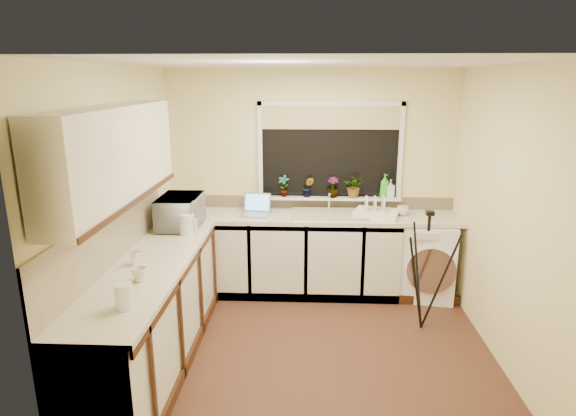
{
  "coord_description": "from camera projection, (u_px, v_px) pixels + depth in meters",
  "views": [
    {
      "loc": [
        -0.02,
        -3.85,
        2.34
      ],
      "look_at": [
        -0.22,
        0.55,
        1.15
      ],
      "focal_mm": 30.04,
      "sensor_mm": 36.0,
      "label": 1
    }
  ],
  "objects": [
    {
      "name": "ceiling",
      "position": [
        314.0,
        63.0,
        3.68
      ],
      "size": [
        3.2,
        3.2,
        0.0
      ],
      "primitive_type": "plane",
      "rotation": [
        3.14,
        0.0,
        0.0
      ],
      "color": "white",
      "rests_on": "ground"
    },
    {
      "name": "kettle",
      "position": [
        187.0,
        224.0,
        4.57
      ],
      "size": [
        0.15,
        0.15,
        0.19
      ],
      "primitive_type": "cylinder",
      "color": "silver",
      "rests_on": "worktop_left"
    },
    {
      "name": "wall_left",
      "position": [
        123.0,
        214.0,
        4.07
      ],
      "size": [
        0.0,
        3.0,
        3.0
      ],
      "primitive_type": "plane",
      "rotation": [
        1.57,
        0.0,
        1.57
      ],
      "color": "beige",
      "rests_on": "ground"
    },
    {
      "name": "microwave",
      "position": [
        180.0,
        212.0,
        4.79
      ],
      "size": [
        0.38,
        0.56,
        0.31
      ],
      "primitive_type": "imported",
      "rotation": [
        0.0,
        0.0,
        1.57
      ],
      "color": "silver",
      "rests_on": "worktop_left"
    },
    {
      "name": "window_glass",
      "position": [
        330.0,
        152.0,
        5.34
      ],
      "size": [
        1.5,
        0.02,
        1.0
      ],
      "primitive_type": "cube",
      "color": "black",
      "rests_on": "wall_back"
    },
    {
      "name": "glass_jug",
      "position": [
        124.0,
        296.0,
        3.1
      ],
      "size": [
        0.11,
        0.11,
        0.17
      ],
      "primitive_type": "cylinder",
      "color": "white",
      "rests_on": "worktop_left"
    },
    {
      "name": "wall_back",
      "position": [
        311.0,
        180.0,
        5.45
      ],
      "size": [
        3.2,
        0.0,
        3.2
      ],
      "primitive_type": "plane",
      "rotation": [
        1.57,
        0.0,
        0.0
      ],
      "color": "beige",
      "rests_on": "ground"
    },
    {
      "name": "sink",
      "position": [
        330.0,
        214.0,
        5.23
      ],
      "size": [
        0.82,
        0.46,
        0.03
      ],
      "primitive_type": "cube",
      "color": "tan",
      "rests_on": "worktop_back"
    },
    {
      "name": "worktop_back",
      "position": [
        311.0,
        217.0,
        5.25
      ],
      "size": [
        3.2,
        0.6,
        0.04
      ],
      "primitive_type": "cube",
      "color": "beige",
      "rests_on": "base_cabinet_back"
    },
    {
      "name": "steel_jar",
      "position": [
        136.0,
        258.0,
        3.83
      ],
      "size": [
        0.08,
        0.08,
        0.11
      ],
      "primitive_type": "cylinder",
      "color": "white",
      "rests_on": "worktop_left"
    },
    {
      "name": "base_cabinet_back",
      "position": [
        281.0,
        255.0,
        5.38
      ],
      "size": [
        2.55,
        0.6,
        0.86
      ],
      "primitive_type": "cube",
      "color": "silver",
      "rests_on": "floor"
    },
    {
      "name": "tripod",
      "position": [
        425.0,
        271.0,
        4.52
      ],
      "size": [
        0.71,
        0.71,
        1.17
      ],
      "primitive_type": null,
      "rotation": [
        0.0,
        0.0,
        -0.27
      ],
      "color": "black",
      "rests_on": "floor"
    },
    {
      "name": "washing_machine",
      "position": [
        424.0,
        258.0,
        5.28
      ],
      "size": [
        0.68,
        0.66,
        0.85
      ],
      "primitive_type": "cube",
      "rotation": [
        0.0,
        0.0,
        -0.15
      ],
      "color": "white",
      "rests_on": "floor"
    },
    {
      "name": "splashback_back",
      "position": [
        311.0,
        202.0,
        5.5
      ],
      "size": [
        3.2,
        0.02,
        0.14
      ],
      "primitive_type": "cube",
      "color": "beige",
      "rests_on": "wall_back"
    },
    {
      "name": "plant_c",
      "position": [
        333.0,
        187.0,
        5.36
      ],
      "size": [
        0.13,
        0.13,
        0.23
      ],
      "primitive_type": "imported",
      "rotation": [
        0.0,
        0.0,
        -0.01
      ],
      "color": "#999999",
      "rests_on": "windowsill"
    },
    {
      "name": "wall_right",
      "position": [
        508.0,
        219.0,
        3.93
      ],
      "size": [
        0.0,
        3.0,
        3.0
      ],
      "primitive_type": "plane",
      "rotation": [
        1.57,
        0.0,
        -1.57
      ],
      "color": "beige",
      "rests_on": "ground"
    },
    {
      "name": "windowsill",
      "position": [
        329.0,
        198.0,
        5.42
      ],
      "size": [
        1.6,
        0.14,
        0.03
      ],
      "primitive_type": "cube",
      "color": "white",
      "rests_on": "wall_back"
    },
    {
      "name": "laptop",
      "position": [
        256.0,
        209.0,
        5.25
      ],
      "size": [
        0.33,
        0.31,
        0.22
      ],
      "rotation": [
        0.0,
        0.0,
        -0.14
      ],
      "color": "#93949A",
      "rests_on": "worktop_back"
    },
    {
      "name": "soap_bottle_clear",
      "position": [
        390.0,
        189.0,
        5.35
      ],
      "size": [
        0.11,
        0.11,
        0.2
      ],
      "primitive_type": "imported",
      "rotation": [
        0.0,
        0.0,
        -0.23
      ],
      "color": "#999999",
      "rests_on": "windowsill"
    },
    {
      "name": "splashback_left",
      "position": [
        111.0,
        237.0,
        3.81
      ],
      "size": [
        0.02,
        2.4,
        0.45
      ],
      "primitive_type": "cube",
      "color": "beige",
      "rests_on": "wall_left"
    },
    {
      "name": "plant_b",
      "position": [
        308.0,
        187.0,
        5.38
      ],
      "size": [
        0.13,
        0.1,
        0.23
      ],
      "primitive_type": "imported",
      "rotation": [
        0.0,
        0.0,
        -0.03
      ],
      "color": "#999999",
      "rests_on": "windowsill"
    },
    {
      "name": "wall_front",
      "position": [
        313.0,
        296.0,
        2.55
      ],
      "size": [
        3.2,
        0.0,
        3.2
      ],
      "primitive_type": "plane",
      "rotation": [
        -1.57,
        0.0,
        0.0
      ],
      "color": "beige",
      "rests_on": "ground"
    },
    {
      "name": "plant_d",
      "position": [
        354.0,
        186.0,
        5.36
      ],
      "size": [
        0.27,
        0.25,
        0.25
      ],
      "primitive_type": "imported",
      "rotation": [
        0.0,
        0.0,
        -0.27
      ],
      "color": "#999999",
      "rests_on": "windowsill"
    },
    {
      "name": "soap_bottle_green",
      "position": [
        385.0,
        186.0,
        5.34
      ],
      "size": [
        0.13,
        0.13,
        0.27
      ],
      "primitive_type": "imported",
      "rotation": [
        0.0,
        0.0,
        0.35
      ],
      "color": "green",
      "rests_on": "windowsill"
    },
    {
      "name": "window_blind",
      "position": [
        331.0,
        118.0,
        5.22
      ],
      "size": [
        1.5,
        0.02,
        0.25
      ],
      "primitive_type": "cube",
      "color": "tan",
      "rests_on": "wall_back"
    },
    {
      "name": "upper_cabinet",
      "position": [
        114.0,
        155.0,
        3.48
      ],
      "size": [
        0.28,
        1.9,
        0.7
      ],
      "primitive_type": "cube",
      "color": "silver",
      "rests_on": "wall_left"
    },
    {
      "name": "dish_rack",
      "position": [
        376.0,
        213.0,
        5.17
      ],
      "size": [
        0.53,
        0.45,
        0.07
      ],
      "primitive_type": "cube",
      "rotation": [
        0.0,
        0.0,
        -0.29
      ],
      "color": "white",
      "rests_on": "worktop_back"
    },
    {
      "name": "faucet",
      "position": [
        329.0,
        200.0,
        5.38
      ],
      "size": [
        0.03,
        0.03,
        0.24
      ],
      "primitive_type": "cylinder",
      "color": "silver",
      "rests_on": "worktop_back"
    },
    {
      "name": "worktop_left",
      "position": [
        149.0,
        267.0,
        3.86
      ],
      "size": [
        0.6,
        2.4,
        0.04
      ],
      "primitive_type": "cube",
      "color": "beige",
      "rests_on": "base_cabinet_left"
    },
    {
      "name": "base_cabinet_left",
      "position": [
        153.0,
        317.0,
        3.97
      ],
      "size": [
        0.54,
        2.4,
        0.86
      ],
      "primitive_type": "cube",
      "color": "silver",
      "rests_on": "floor"
    },
    {
      "name": "plant_a",
      "position": [
        284.0,
        186.0,
        5.38
      ],
      "size": [
        0.15,
        0.13,
        0.25
      ],
      "primitive_type": "imported",
      "rotation": [
        0.0,
        0.0,
        -0.35
      ],
      "color": "#999999",
      "rests_on": "windowsill"
    },
    {
      "name": "cup_left",
      "position": [
        139.0,
        274.0,
        3.52
      ],
      "size": [
        0.14,
        0.14,
        0.1
      ],
      "primitive_type": "imported",
      "rotation": [
        0.0,
        0.0,
        0.37
      ],
      "color": "beige",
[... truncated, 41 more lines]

